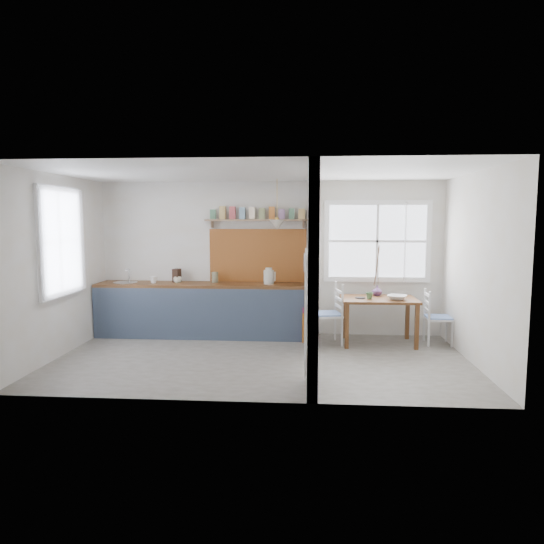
# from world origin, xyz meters

# --- Properties ---
(floor) EXTENTS (5.80, 3.20, 0.01)m
(floor) POSITION_xyz_m (0.00, 0.00, 0.00)
(floor) COLOR gray
(floor) RESTS_ON ground
(ceiling) EXTENTS (5.80, 3.20, 0.01)m
(ceiling) POSITION_xyz_m (0.00, 0.00, 2.60)
(ceiling) COLOR silver
(ceiling) RESTS_ON walls
(walls) EXTENTS (5.81, 3.21, 2.60)m
(walls) POSITION_xyz_m (0.00, 0.00, 1.30)
(walls) COLOR silver
(walls) RESTS_ON floor
(partition) EXTENTS (0.12, 3.20, 2.60)m
(partition) POSITION_xyz_m (0.70, 0.06, 1.45)
(partition) COLOR silver
(partition) RESTS_ON floor
(kitchen_window) EXTENTS (0.10, 1.16, 1.50)m
(kitchen_window) POSITION_xyz_m (-2.87, 0.00, 1.65)
(kitchen_window) COLOR white
(kitchen_window) RESTS_ON walls
(nook_window) EXTENTS (1.76, 0.10, 1.30)m
(nook_window) POSITION_xyz_m (1.80, 1.56, 1.60)
(nook_window) COLOR white
(nook_window) RESTS_ON walls
(counter) EXTENTS (3.50, 0.60, 0.90)m
(counter) POSITION_xyz_m (-1.13, 1.33, 0.46)
(counter) COLOR #5B321A
(counter) RESTS_ON floor
(sink) EXTENTS (0.40, 0.40, 0.02)m
(sink) POSITION_xyz_m (-2.43, 1.30, 0.89)
(sink) COLOR silver
(sink) RESTS_ON counter
(backsplash) EXTENTS (1.65, 0.03, 0.90)m
(backsplash) POSITION_xyz_m (-0.20, 1.58, 1.35)
(backsplash) COLOR #985526
(backsplash) RESTS_ON walls
(shelf) EXTENTS (1.75, 0.20, 0.21)m
(shelf) POSITION_xyz_m (-0.21, 1.49, 2.01)
(shelf) COLOR #896646
(shelf) RESTS_ON walls
(pendant_lamp) EXTENTS (0.26, 0.26, 0.16)m
(pendant_lamp) POSITION_xyz_m (0.15, 1.15, 1.88)
(pendant_lamp) COLOR beige
(pendant_lamp) RESTS_ON ceiling
(utensil_rail) EXTENTS (0.02, 0.50, 0.02)m
(utensil_rail) POSITION_xyz_m (0.61, 0.90, 1.45)
(utensil_rail) COLOR silver
(utensil_rail) RESTS_ON partition
(dining_table) EXTENTS (1.18, 0.79, 0.73)m
(dining_table) POSITION_xyz_m (1.77, 1.01, 0.37)
(dining_table) COLOR #5B321A
(dining_table) RESTS_ON floor
(chair_left) EXTENTS (0.52, 0.52, 0.97)m
(chair_left) POSITION_xyz_m (0.95, 0.95, 0.48)
(chair_left) COLOR white
(chair_left) RESTS_ON floor
(chair_right) EXTENTS (0.41, 0.41, 0.86)m
(chair_right) POSITION_xyz_m (2.71, 1.06, 0.43)
(chair_right) COLOR white
(chair_right) RESTS_ON floor
(kettle) EXTENTS (0.28, 0.25, 0.27)m
(kettle) POSITION_xyz_m (0.01, 1.30, 1.04)
(kettle) COLOR beige
(kettle) RESTS_ON counter
(mug_a) EXTENTS (0.15, 0.15, 0.12)m
(mug_a) POSITION_xyz_m (-1.93, 1.25, 0.96)
(mug_a) COLOR white
(mug_a) RESTS_ON counter
(mug_b) EXTENTS (0.16, 0.16, 0.11)m
(mug_b) POSITION_xyz_m (-1.53, 1.30, 0.95)
(mug_b) COLOR silver
(mug_b) RESTS_ON counter
(knife_block) EXTENTS (0.13, 0.16, 0.23)m
(knife_block) POSITION_xyz_m (-1.58, 1.42, 1.01)
(knife_block) COLOR #3D2116
(knife_block) RESTS_ON counter
(jar) EXTENTS (0.14, 0.14, 0.17)m
(jar) POSITION_xyz_m (-0.92, 1.42, 0.99)
(jar) COLOR #777456
(jar) RESTS_ON counter
(towel_magenta) EXTENTS (0.02, 0.03, 0.59)m
(towel_magenta) POSITION_xyz_m (0.58, 0.97, 0.28)
(towel_magenta) COLOR #A3285D
(towel_magenta) RESTS_ON counter
(towel_orange) EXTENTS (0.02, 0.03, 0.47)m
(towel_orange) POSITION_xyz_m (0.58, 0.93, 0.25)
(towel_orange) COLOR orange
(towel_orange) RESTS_ON counter
(bowl) EXTENTS (0.39, 0.39, 0.07)m
(bowl) POSITION_xyz_m (2.02, 0.88, 0.77)
(bowl) COLOR white
(bowl) RESTS_ON dining_table
(table_cup) EXTENTS (0.13, 0.13, 0.10)m
(table_cup) POSITION_xyz_m (1.61, 0.91, 0.78)
(table_cup) COLOR #4D7748
(table_cup) RESTS_ON dining_table
(plate) EXTENTS (0.21, 0.21, 0.01)m
(plate) POSITION_xyz_m (1.47, 0.97, 0.74)
(plate) COLOR black
(plate) RESTS_ON dining_table
(vase) EXTENTS (0.21, 0.21, 0.17)m
(vase) POSITION_xyz_m (1.77, 1.25, 0.81)
(vase) COLOR #5C396A
(vase) RESTS_ON dining_table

